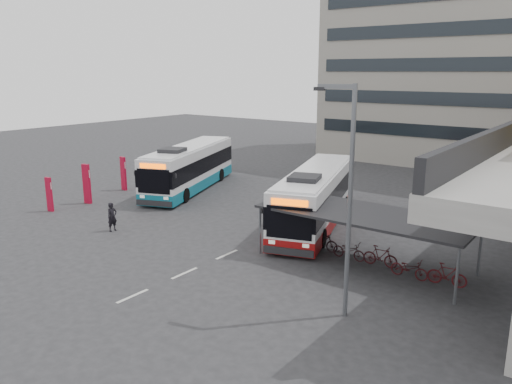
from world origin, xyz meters
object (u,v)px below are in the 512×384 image
Objects in this scene: bus_teal at (190,168)px; bus_main at (316,197)px; lamp_post at (347,189)px; pedestrian at (112,217)px.

bus_main is at bearing -31.58° from bus_teal.
lamp_post is (19.27, -11.63, 3.20)m from bus_teal.
pedestrian is 0.20× the size of lamp_post.
lamp_post reaches higher than bus_teal.
bus_main is at bearing 108.87° from lamp_post.
bus_teal is (-12.59, 2.25, 0.03)m from bus_main.
lamp_post is (15.40, -1.25, 4.06)m from pedestrian.
bus_main is at bearing -44.42° from pedestrian.
pedestrian is at bearing -91.02° from bus_teal.
bus_main is 1.45× the size of lamp_post.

